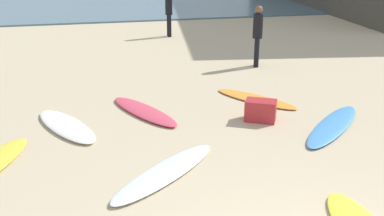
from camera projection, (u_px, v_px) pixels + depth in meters
The scene contains 8 objects.
surfboard_2 at pixel (66, 126), 8.04m from camera, with size 0.60×2.10×0.09m, color white.
surfboard_3 at pixel (166, 172), 6.34m from camera, with size 0.52×2.28×0.09m, color white.
surfboard_4 at pixel (256, 99), 9.60m from camera, with size 0.56×2.10×0.06m, color orange.
surfboard_5 at pixel (333, 125), 8.09m from camera, with size 0.52×2.54×0.08m, color #4891DA.
surfboard_6 at pixel (144, 111), 8.81m from camera, with size 0.54×2.22×0.09m, color #DC455C.
beachgoer_near at pixel (258, 33), 12.21m from camera, with size 0.37×0.37×1.75m.
beachgoer_mid at pixel (169, 11), 16.80m from camera, with size 0.28×0.34×1.82m.
beach_cooler at pixel (261, 110), 8.35m from camera, with size 0.59×0.38×0.42m, color #B2282D.
Camera 1 is at (-2.09, -2.56, 3.07)m, focal length 39.93 mm.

